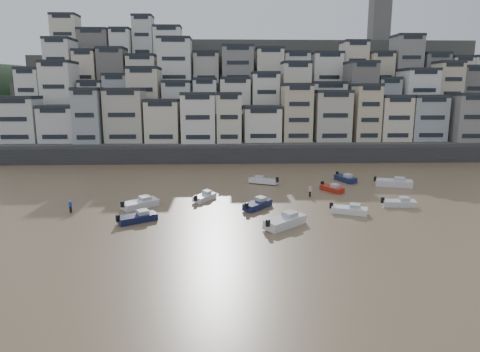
{
  "coord_description": "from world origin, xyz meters",
  "views": [
    {
      "loc": [
        2.27,
        -29.89,
        16.09
      ],
      "look_at": [
        4.51,
        30.0,
        4.0
      ],
      "focal_mm": 32.0,
      "sensor_mm": 36.0,
      "label": 1
    }
  ],
  "objects_px": {
    "boat_i": "(345,177)",
    "boat_j": "(138,217)",
    "person_blue": "(70,206)",
    "boat_a": "(285,220)",
    "boat_f": "(205,196)",
    "boat_d": "(399,202)",
    "boat_k": "(140,203)",
    "person_pink": "(310,191)",
    "boat_g": "(394,181)",
    "boat_c": "(258,203)",
    "boat_b": "(349,209)",
    "boat_h": "(263,180)",
    "boat_e": "(332,188)"
  },
  "relations": [
    {
      "from": "boat_a",
      "to": "boat_f",
      "type": "xyz_separation_m",
      "value": [
        -10.18,
        12.83,
        -0.24
      ]
    },
    {
      "from": "boat_a",
      "to": "boat_f",
      "type": "distance_m",
      "value": 16.38
    },
    {
      "from": "boat_g",
      "to": "boat_c",
      "type": "bearing_deg",
      "value": -134.03
    },
    {
      "from": "boat_e",
      "to": "boat_g",
      "type": "relative_size",
      "value": 0.73
    },
    {
      "from": "boat_b",
      "to": "boat_h",
      "type": "bearing_deg",
      "value": 140.23
    },
    {
      "from": "boat_e",
      "to": "boat_h",
      "type": "distance_m",
      "value": 12.2
    },
    {
      "from": "boat_b",
      "to": "boat_a",
      "type": "bearing_deg",
      "value": -128.22
    },
    {
      "from": "boat_b",
      "to": "boat_h",
      "type": "height_order",
      "value": "boat_h"
    },
    {
      "from": "boat_i",
      "to": "boat_j",
      "type": "distance_m",
      "value": 39.67
    },
    {
      "from": "boat_e",
      "to": "person_blue",
      "type": "distance_m",
      "value": 39.37
    },
    {
      "from": "boat_a",
      "to": "boat_g",
      "type": "bearing_deg",
      "value": 1.63
    },
    {
      "from": "boat_b",
      "to": "person_pink",
      "type": "relative_size",
      "value": 2.9
    },
    {
      "from": "boat_a",
      "to": "boat_d",
      "type": "relative_size",
      "value": 1.33
    },
    {
      "from": "boat_g",
      "to": "boat_i",
      "type": "xyz_separation_m",
      "value": [
        -7.08,
        4.35,
        -0.15
      ]
    },
    {
      "from": "boat_a",
      "to": "boat_c",
      "type": "xyz_separation_m",
      "value": [
        -2.66,
        8.15,
        -0.13
      ]
    },
    {
      "from": "boat_h",
      "to": "boat_j",
      "type": "relative_size",
      "value": 1.02
    },
    {
      "from": "boat_a",
      "to": "boat_j",
      "type": "height_order",
      "value": "boat_a"
    },
    {
      "from": "boat_c",
      "to": "boat_i",
      "type": "height_order",
      "value": "boat_c"
    },
    {
      "from": "boat_g",
      "to": "person_pink",
      "type": "xyz_separation_m",
      "value": [
        -15.62,
        -6.42,
        -0.02
      ]
    },
    {
      "from": "boat_b",
      "to": "person_pink",
      "type": "height_order",
      "value": "person_pink"
    },
    {
      "from": "boat_d",
      "to": "boat_f",
      "type": "distance_m",
      "value": 27.85
    },
    {
      "from": "boat_b",
      "to": "boat_e",
      "type": "height_order",
      "value": "boat_b"
    },
    {
      "from": "boat_g",
      "to": "boat_k",
      "type": "bearing_deg",
      "value": -145.46
    },
    {
      "from": "boat_i",
      "to": "person_pink",
      "type": "height_order",
      "value": "person_pink"
    },
    {
      "from": "boat_g",
      "to": "boat_k",
      "type": "xyz_separation_m",
      "value": [
        -40.43,
        -11.96,
        -0.1
      ]
    },
    {
      "from": "person_pink",
      "to": "boat_j",
      "type": "bearing_deg",
      "value": -153.18
    },
    {
      "from": "boat_g",
      "to": "boat_k",
      "type": "relative_size",
      "value": 1.13
    },
    {
      "from": "boat_e",
      "to": "boat_f",
      "type": "distance_m",
      "value": 20.87
    },
    {
      "from": "boat_j",
      "to": "person_blue",
      "type": "relative_size",
      "value": 3.01
    },
    {
      "from": "boat_i",
      "to": "boat_j",
      "type": "relative_size",
      "value": 1.03
    },
    {
      "from": "boat_d",
      "to": "boat_f",
      "type": "relative_size",
      "value": 1.02
    },
    {
      "from": "boat_i",
      "to": "boat_d",
      "type": "bearing_deg",
      "value": -10.13
    },
    {
      "from": "boat_f",
      "to": "boat_j",
      "type": "distance_m",
      "value": 12.98
    },
    {
      "from": "boat_d",
      "to": "boat_i",
      "type": "distance_m",
      "value": 17.11
    },
    {
      "from": "boat_d",
      "to": "boat_f",
      "type": "xyz_separation_m",
      "value": [
        -27.51,
        4.38,
        -0.02
      ]
    },
    {
      "from": "boat_j",
      "to": "boat_a",
      "type": "bearing_deg",
      "value": -40.39
    },
    {
      "from": "boat_k",
      "to": "person_pink",
      "type": "xyz_separation_m",
      "value": [
        24.81,
        5.54,
        0.09
      ]
    },
    {
      "from": "boat_d",
      "to": "boat_k",
      "type": "xyz_separation_m",
      "value": [
        -36.23,
        0.55,
        0.11
      ]
    },
    {
      "from": "boat_i",
      "to": "boat_e",
      "type": "bearing_deg",
      "value": -49.69
    },
    {
      "from": "boat_a",
      "to": "boat_k",
      "type": "xyz_separation_m",
      "value": [
        -18.91,
        9.0,
        -0.11
      ]
    },
    {
      "from": "boat_b",
      "to": "boat_k",
      "type": "distance_m",
      "value": 28.47
    },
    {
      "from": "boat_f",
      "to": "boat_g",
      "type": "height_order",
      "value": "boat_g"
    },
    {
      "from": "boat_c",
      "to": "boat_e",
      "type": "bearing_deg",
      "value": -14.87
    },
    {
      "from": "boat_i",
      "to": "boat_c",
      "type": "bearing_deg",
      "value": -64.74
    },
    {
      "from": "boat_i",
      "to": "boat_k",
      "type": "height_order",
      "value": "boat_k"
    },
    {
      "from": "person_pink",
      "to": "boat_k",
      "type": "bearing_deg",
      "value": -167.41
    },
    {
      "from": "boat_c",
      "to": "boat_f",
      "type": "xyz_separation_m",
      "value": [
        -7.52,
        4.68,
        -0.11
      ]
    },
    {
      "from": "boat_c",
      "to": "boat_h",
      "type": "distance_m",
      "value": 15.89
    },
    {
      "from": "person_blue",
      "to": "boat_a",
      "type": "bearing_deg",
      "value": -14.31
    },
    {
      "from": "boat_j",
      "to": "person_pink",
      "type": "height_order",
      "value": "person_pink"
    }
  ]
}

